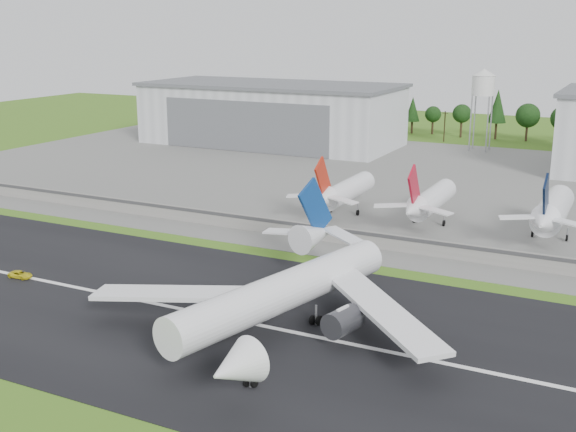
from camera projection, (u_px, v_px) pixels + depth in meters
The scene contains 14 objects.
ground at pixel (225, 351), 101.11m from camera, with size 600.00×600.00×0.00m, color #3B6718.
runway at pixel (259, 325), 109.73m from camera, with size 320.00×60.00×0.10m, color black.
runway_centerline at pixel (259, 325), 109.72m from camera, with size 220.00×1.00×0.02m, color white.
apron at pixel (446, 186), 204.76m from camera, with size 320.00×150.00×0.10m, color slate.
blast_fence at pixel (365, 239), 148.14m from camera, with size 240.00×0.61×3.50m.
hangar_west at pixel (272, 114), 275.31m from camera, with size 97.00×44.00×23.20m.
water_tower at pixel (483, 83), 256.80m from camera, with size 8.40×8.40×29.40m.
utility_poles at pixel (501, 146), 273.88m from camera, with size 230.00×3.00×12.00m, color black, non-canonical shape.
treeline at pixel (508, 140), 286.83m from camera, with size 320.00×16.00×22.00m, color black, non-canonical shape.
main_airliner at pixel (282, 301), 106.35m from camera, with size 55.58×58.61×18.17m.
ground_vehicle at pixel (20, 275), 130.15m from camera, with size 2.08×4.50×1.25m, color yellow.
parked_jet_red_a at pixel (342, 192), 171.80m from camera, with size 7.36×31.29×16.36m.
parked_jet_red_b at pixel (428, 201), 162.70m from camera, with size 7.36×31.29×16.37m.
parked_jet_navy at pixel (551, 212), 151.21m from camera, with size 7.36×31.29×16.91m.
Camera 1 is at (49.59, -79.02, 44.26)m, focal length 45.00 mm.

